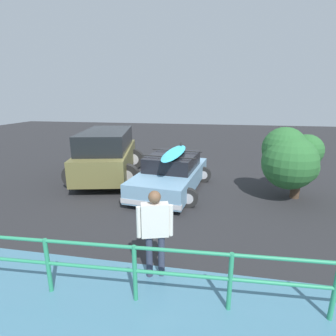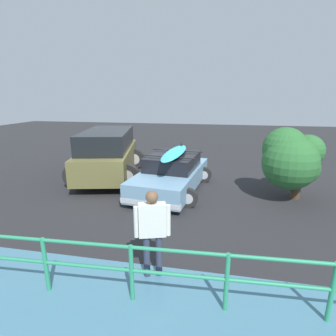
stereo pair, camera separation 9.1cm
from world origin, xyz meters
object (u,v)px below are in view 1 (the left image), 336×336
(sedan_car, at_px, (172,173))
(bush_near_left, at_px, (292,159))
(person_bystander, at_px, (155,226))
(suv_car, at_px, (107,153))

(sedan_car, bearing_deg, bush_near_left, 178.63)
(sedan_car, distance_m, person_bystander, 4.54)
(sedan_car, xyz_separation_m, bush_near_left, (-3.78, 0.09, 0.70))
(person_bystander, distance_m, bush_near_left, 5.52)
(person_bystander, relative_size, bush_near_left, 0.72)
(suv_car, xyz_separation_m, person_bystander, (-3.20, 5.52, 0.00))
(sedan_car, relative_size, bush_near_left, 1.87)
(suv_car, relative_size, bush_near_left, 2.12)
(sedan_car, xyz_separation_m, person_bystander, (-0.46, 4.50, 0.39))
(suv_car, bearing_deg, person_bystander, 120.08)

